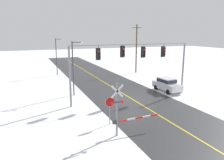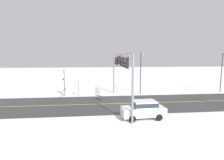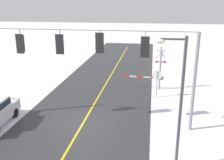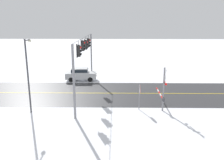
{
  "view_description": "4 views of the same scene",
  "coord_description": "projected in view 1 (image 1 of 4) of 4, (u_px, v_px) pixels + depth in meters",
  "views": [
    {
      "loc": [
        -11.07,
        -21.22,
        7.43
      ],
      "look_at": [
        -3.56,
        -2.7,
        3.08
      ],
      "focal_mm": 34.78,
      "sensor_mm": 36.0,
      "label": 1
    },
    {
      "loc": [
        22.15,
        -3.43,
        5.9
      ],
      "look_at": [
        -2.26,
        -0.81,
        2.74
      ],
      "focal_mm": 29.01,
      "sensor_mm": 36.0,
      "label": 2
    },
    {
      "loc": [
        -4.38,
        15.42,
        7.93
      ],
      "look_at": [
        -1.82,
        -0.78,
        2.84
      ],
      "focal_mm": 41.19,
      "sensor_mm": 36.0,
      "label": 3
    },
    {
      "loc": [
        -25.23,
        -3.37,
        7.96
      ],
      "look_at": [
        -3.05,
        -3.03,
        2.32
      ],
      "focal_mm": 37.57,
      "sensor_mm": 36.0,
      "label": 4
    }
  ],
  "objects": [
    {
      "name": "ground_plane",
      "position": [
        132.0,
        99.0,
        24.86
      ],
      "size": [
        160.0,
        160.0,
        0.0
      ],
      "primitive_type": "plane",
      "color": "white"
    },
    {
      "name": "road_asphalt",
      "position": [
        112.0,
        87.0,
        30.29
      ],
      "size": [
        9.0,
        80.0,
        0.01
      ],
      "primitive_type": "cube",
      "color": "#303033",
      "rests_on": "ground"
    },
    {
      "name": "lane_centre_line",
      "position": [
        112.0,
        87.0,
        30.29
      ],
      "size": [
        0.14,
        72.0,
        0.01
      ],
      "primitive_type": "cube",
      "color": "gold",
      "rests_on": "ground"
    },
    {
      "name": "signal_span",
      "position": [
        133.0,
        61.0,
        23.92
      ],
      "size": [
        14.2,
        0.47,
        6.22
      ],
      "color": "gray",
      "rests_on": "ground"
    },
    {
      "name": "stop_sign",
      "position": [
        110.0,
        105.0,
        17.65
      ],
      "size": [
        0.8,
        0.09,
        2.35
      ],
      "color": "gray",
      "rests_on": "ground"
    },
    {
      "name": "railroad_crossing",
      "position": [
        121.0,
        110.0,
        15.69
      ],
      "size": [
        3.97,
        0.31,
        4.0
      ],
      "color": "gray",
      "rests_on": "ground"
    },
    {
      "name": "parked_car_white",
      "position": [
        167.0,
        84.0,
        28.01
      ],
      "size": [
        1.97,
        4.27,
        1.74
      ],
      "color": "white",
      "rests_on": "ground"
    },
    {
      "name": "streetlamp_near",
      "position": [
        75.0,
        63.0,
        25.73
      ],
      "size": [
        1.39,
        0.28,
        6.5
      ],
      "color": "#38383D",
      "rests_on": "ground"
    },
    {
      "name": "streetlamp_far",
      "position": [
        57.0,
        53.0,
        38.24
      ],
      "size": [
        1.39,
        0.28,
        6.5
      ],
      "color": "#38383D",
      "rests_on": "ground"
    },
    {
      "name": "utility_pole",
      "position": [
        136.0,
        48.0,
        40.6
      ],
      "size": [
        1.8,
        0.24,
        8.97
      ],
      "color": "brown",
      "rests_on": "ground"
    }
  ]
}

